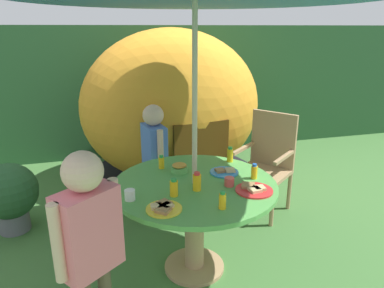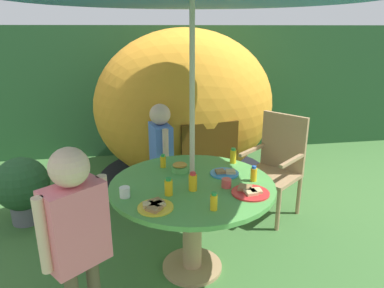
{
  "view_description": "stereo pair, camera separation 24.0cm",
  "coord_description": "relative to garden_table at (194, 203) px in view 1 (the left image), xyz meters",
  "views": [
    {
      "loc": [
        -0.62,
        -2.24,
        1.79
      ],
      "look_at": [
        0.03,
        0.18,
        0.96
      ],
      "focal_mm": 33.05,
      "sensor_mm": 36.0,
      "label": 1
    },
    {
      "loc": [
        -0.38,
        -2.29,
        1.79
      ],
      "look_at": [
        0.03,
        0.18,
        0.96
      ],
      "focal_mm": 33.05,
      "sensor_mm": 36.0,
      "label": 2
    }
  ],
  "objects": [
    {
      "name": "cup_near",
      "position": [
        0.22,
        -0.11,
        0.19
      ],
      "size": [
        0.07,
        0.07,
        0.06
      ],
      "primitive_type": "cylinder",
      "color": "#E04C47",
      "rests_on": "garden_table"
    },
    {
      "name": "juice_bottle_near_left",
      "position": [
        0.07,
        -0.41,
        0.22
      ],
      "size": [
        0.05,
        0.05,
        0.12
      ],
      "color": "yellow",
      "rests_on": "garden_table"
    },
    {
      "name": "child_in_pink_shirt",
      "position": [
        -0.72,
        -0.56,
        0.22
      ],
      "size": [
        0.36,
        0.33,
        1.23
      ],
      "rotation": [
        0.0,
        0.0,
        0.66
      ],
      "color": "brown",
      "rests_on": "ground_plane"
    },
    {
      "name": "plate_mid_right",
      "position": [
        -0.29,
        -0.33,
        0.17
      ],
      "size": [
        0.22,
        0.22,
        0.03
      ],
      "color": "yellow",
      "rests_on": "garden_table"
    },
    {
      "name": "snack_bowl",
      "position": [
        -0.06,
        0.23,
        0.19
      ],
      "size": [
        0.13,
        0.13,
        0.07
      ],
      "color": "#66B259",
      "rests_on": "garden_table"
    },
    {
      "name": "juice_bottle_center_back",
      "position": [
        0.45,
        -0.03,
        0.21
      ],
      "size": [
        0.05,
        0.05,
        0.12
      ],
      "color": "yellow",
      "rests_on": "garden_table"
    },
    {
      "name": "juice_bottle_center_front",
      "position": [
        -0.01,
        -0.11,
        0.22
      ],
      "size": [
        0.06,
        0.06,
        0.13
      ],
      "color": "yellow",
      "rests_on": "garden_table"
    },
    {
      "name": "ground_plane",
      "position": [
        0.0,
        0.0,
        -0.57
      ],
      "size": [
        10.0,
        10.0,
        0.02
      ],
      "primitive_type": "cube",
      "color": "#3D6B33"
    },
    {
      "name": "garden_table",
      "position": [
        0.0,
        0.0,
        0.0
      ],
      "size": [
        1.19,
        1.19,
        0.73
      ],
      "color": "tan",
      "rests_on": "ground_plane"
    },
    {
      "name": "potted_plant",
      "position": [
        -1.46,
        0.96,
        -0.2
      ],
      "size": [
        0.5,
        0.5,
        0.65
      ],
      "color": "#595960",
      "rests_on": "ground_plane"
    },
    {
      "name": "cup_far",
      "position": [
        -0.47,
        -0.14,
        0.2
      ],
      "size": [
        0.07,
        0.07,
        0.07
      ],
      "primitive_type": "cylinder",
      "color": "white",
      "rests_on": "garden_table"
    },
    {
      "name": "wooden_chair",
      "position": [
        0.97,
        0.77,
        -0.03
      ],
      "size": [
        0.65,
        0.65,
        1.0
      ],
      "rotation": [
        0.0,
        0.0,
        -0.9
      ],
      "color": "tan",
      "rests_on": "ground_plane"
    },
    {
      "name": "child_in_blue_shirt",
      "position": [
        -0.15,
        0.85,
        0.16
      ],
      "size": [
        0.21,
        0.38,
        1.14
      ],
      "rotation": [
        0.0,
        0.0,
        -1.39
      ],
      "color": "brown",
      "rests_on": "ground_plane"
    },
    {
      "name": "hedge_backdrop",
      "position": [
        0.0,
        3.07,
        0.35
      ],
      "size": [
        9.0,
        0.7,
        1.82
      ],
      "primitive_type": "cube",
      "color": "#234C28",
      "rests_on": "ground_plane"
    },
    {
      "name": "juice_bottle_far_left",
      "position": [
        -0.19,
        -0.16,
        0.22
      ],
      "size": [
        0.06,
        0.06,
        0.12
      ],
      "color": "yellow",
      "rests_on": "garden_table"
    },
    {
      "name": "juice_bottle_near_right",
      "position": [
        -0.18,
        0.34,
        0.21
      ],
      "size": [
        0.04,
        0.04,
        0.11
      ],
      "color": "yellow",
      "rests_on": "garden_table"
    },
    {
      "name": "dome_tent",
      "position": [
        0.22,
        1.84,
        0.32
      ],
      "size": [
        2.49,
        2.49,
        1.8
      ],
      "rotation": [
        0.0,
        0.0,
        0.15
      ],
      "color": "orange",
      "rests_on": "ground_plane"
    },
    {
      "name": "plate_front_edge",
      "position": [
        0.36,
        -0.23,
        0.17
      ],
      "size": [
        0.26,
        0.26,
        0.03
      ],
      "color": "red",
      "rests_on": "garden_table"
    },
    {
      "name": "plate_mid_left",
      "position": [
        0.27,
        0.12,
        0.17
      ],
      "size": [
        0.22,
        0.22,
        0.03
      ],
      "color": "#338CD8",
      "rests_on": "garden_table"
    },
    {
      "name": "juice_bottle_far_right",
      "position": [
        0.4,
        0.34,
        0.22
      ],
      "size": [
        0.05,
        0.05,
        0.13
      ],
      "color": "yellow",
      "rests_on": "garden_table"
    }
  ]
}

